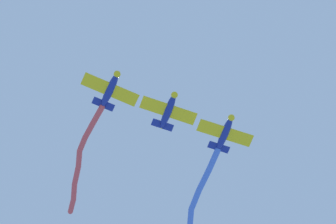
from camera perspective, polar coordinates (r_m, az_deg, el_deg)
The scene contains 4 objects.
airplane_lead at distance 67.89m, azimuth -5.25°, elevation 2.04°, with size 6.40×4.89×1.58m.
smoke_trail_lead at distance 73.52m, azimuth -7.83°, elevation -4.45°, with size 7.12×15.21×3.77m.
airplane_left_wing at distance 68.88m, azimuth 0.03°, elevation 0.15°, with size 6.35×4.90×1.58m.
airplane_right_wing at distance 69.96m, azimuth 5.16°, elevation -1.89°, with size 6.34×4.89×1.58m.
Camera 1 is at (-23.04, -17.28, 7.96)m, focal length 67.55 mm.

